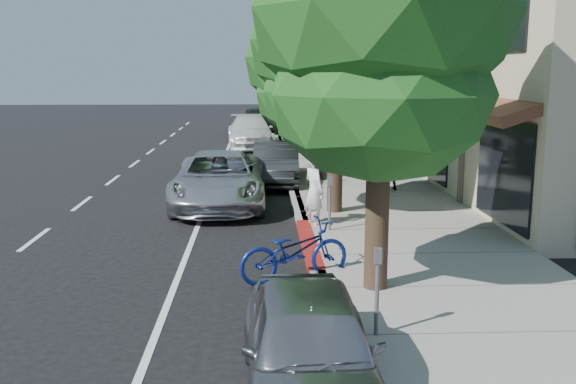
{
  "coord_description": "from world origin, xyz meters",
  "views": [
    {
      "loc": [
        -1.07,
        -12.39,
        3.81
      ],
      "look_at": [
        -0.48,
        0.45,
        1.35
      ],
      "focal_mm": 40.0,
      "sensor_mm": 36.0,
      "label": 1
    }
  ],
  "objects": [
    {
      "name": "street_tree_4",
      "position": [
        0.9,
        22.0,
        4.19
      ],
      "size": [
        4.03,
        4.03,
        6.75
      ],
      "color": "black",
      "rests_on": "ground"
    },
    {
      "name": "street_tree_2",
      "position": [
        0.9,
        10.0,
        4.12
      ],
      "size": [
        5.05,
        5.05,
        6.96
      ],
      "color": "black",
      "rests_on": "ground"
    },
    {
      "name": "street_tree_0",
      "position": [
        0.9,
        -2.0,
        4.6
      ],
      "size": [
        4.33,
        4.33,
        7.38
      ],
      "color": "black",
      "rests_on": "ground"
    },
    {
      "name": "street_tree_5",
      "position": [
        0.9,
        28.0,
        4.47
      ],
      "size": [
        4.94,
        4.94,
        7.4
      ],
      "color": "black",
      "rests_on": "ground"
    },
    {
      "name": "dark_sedan",
      "position": [
        -0.5,
        9.0,
        0.7
      ],
      "size": [
        1.62,
        4.31,
        1.4
      ],
      "primitive_type": "imported",
      "rotation": [
        0.0,
        0.0,
        -0.03
      ],
      "color": "#222628",
      "rests_on": "ground"
    },
    {
      "name": "pedestrian",
      "position": [
        2.81,
        6.89,
        0.95
      ],
      "size": [
        0.95,
        0.86,
        1.59
      ],
      "primitive_type": "imported",
      "rotation": [
        0.0,
        0.0,
        3.56
      ],
      "color": "black",
      "rests_on": "sidewalk"
    },
    {
      "name": "curb_red_segment",
      "position": [
        0.0,
        1.0,
        0.07
      ],
      "size": [
        0.32,
        4.0,
        0.15
      ],
      "primitive_type": "cube",
      "color": "maroon",
      "rests_on": "ground"
    },
    {
      "name": "curb",
      "position": [
        0.0,
        8.0,
        0.07
      ],
      "size": [
        0.3,
        56.0,
        0.15
      ],
      "primitive_type": "cube",
      "color": "#9E998E",
      "rests_on": "ground"
    },
    {
      "name": "cyclist",
      "position": [
        0.25,
        2.67,
        0.94
      ],
      "size": [
        0.69,
        0.81,
        1.87
      ],
      "primitive_type": "imported",
      "rotation": [
        0.0,
        0.0,
        2.0
      ],
      "color": "white",
      "rests_on": "ground"
    },
    {
      "name": "storefront_building",
      "position": [
        9.6,
        18.0,
        3.5
      ],
      "size": [
        10.0,
        36.0,
        7.0
      ],
      "primitive_type": "cube",
      "color": "beige",
      "rests_on": "ground"
    },
    {
      "name": "dark_suv_far",
      "position": [
        -1.1,
        26.11,
        0.82
      ],
      "size": [
        2.21,
        4.92,
        1.64
      ],
      "primitive_type": "imported",
      "rotation": [
        0.0,
        0.0,
        0.06
      ],
      "color": "black",
      "rests_on": "ground"
    },
    {
      "name": "near_car_a",
      "position": [
        -0.5,
        -5.5,
        0.66
      ],
      "size": [
        1.63,
        3.91,
        1.33
      ],
      "primitive_type": "imported",
      "rotation": [
        0.0,
        0.0,
        0.02
      ],
      "color": "#9A9A9E",
      "rests_on": "ground"
    },
    {
      "name": "street_tree_1",
      "position": [
        0.9,
        4.0,
        4.41
      ],
      "size": [
        4.55,
        4.55,
        7.19
      ],
      "color": "black",
      "rests_on": "ground"
    },
    {
      "name": "sidewalk",
      "position": [
        2.3,
        8.0,
        0.07
      ],
      "size": [
        4.6,
        56.0,
        0.15
      ],
      "primitive_type": "cube",
      "color": "gray",
      "rests_on": "ground"
    },
    {
      "name": "silver_suv",
      "position": [
        -2.2,
        5.5,
        0.76
      ],
      "size": [
        2.56,
        5.48,
        1.52
      ],
      "primitive_type": "imported",
      "rotation": [
        0.0,
        0.0,
        0.01
      ],
      "color": "silver",
      "rests_on": "ground"
    },
    {
      "name": "ground",
      "position": [
        0.0,
        0.0,
        0.0
      ],
      "size": [
        120.0,
        120.0,
        0.0
      ],
      "primitive_type": "plane",
      "color": "black",
      "rests_on": "ground"
    },
    {
      "name": "white_pickup",
      "position": [
        -1.49,
        19.49,
        0.77
      ],
      "size": [
        2.48,
        5.43,
        1.54
      ],
      "primitive_type": "imported",
      "rotation": [
        0.0,
        0.0,
        0.06
      ],
      "color": "white",
      "rests_on": "ground"
    },
    {
      "name": "street_tree_3",
      "position": [
        0.9,
        16.0,
        4.51
      ],
      "size": [
        4.73,
        4.73,
        7.39
      ],
      "color": "black",
      "rests_on": "ground"
    },
    {
      "name": "bicycle",
      "position": [
        -0.44,
        -1.16,
        0.56
      ],
      "size": [
        2.25,
        1.46,
        1.12
      ],
      "primitive_type": "imported",
      "rotation": [
        0.0,
        0.0,
        1.94
      ],
      "color": "navy",
      "rests_on": "ground"
    }
  ]
}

